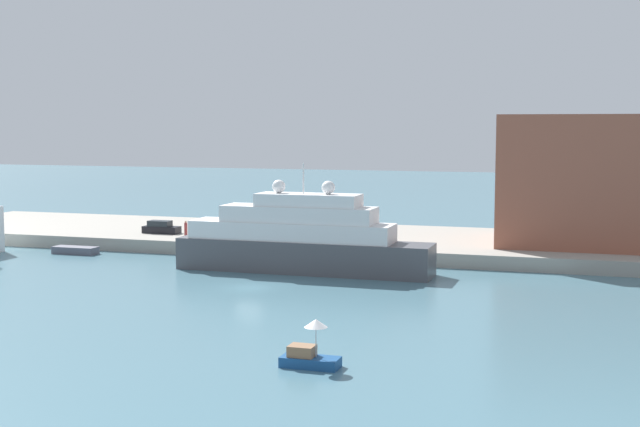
# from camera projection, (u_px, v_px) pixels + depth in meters

# --- Properties ---
(ground) EXTENTS (400.00, 400.00, 0.00)m
(ground) POSITION_uv_depth(u_px,v_px,m) (249.00, 288.00, 77.81)
(ground) COLOR slate
(quay_dock) EXTENTS (110.00, 23.66, 1.50)m
(quay_dock) POSITION_uv_depth(u_px,v_px,m) (338.00, 240.00, 104.10)
(quay_dock) COLOR gray
(quay_dock) RESTS_ON ground
(large_yacht) EXTENTS (25.71, 4.59, 10.84)m
(large_yacht) POSITION_uv_depth(u_px,v_px,m) (300.00, 240.00, 85.88)
(large_yacht) COLOR #4C4C51
(large_yacht) RESTS_ON ground
(small_motorboat) EXTENTS (3.55, 1.52, 2.96)m
(small_motorboat) POSITION_uv_depth(u_px,v_px,m) (309.00, 353.00, 52.19)
(small_motorboat) COLOR navy
(small_motorboat) RESTS_ON ground
(work_barge) EXTENTS (5.14, 1.82, 0.82)m
(work_barge) POSITION_uv_depth(u_px,v_px,m) (75.00, 250.00, 98.20)
(work_barge) COLOR #595966
(work_barge) RESTS_ON ground
(harbor_building) EXTENTS (19.82, 14.67, 14.12)m
(harbor_building) POSITION_uv_depth(u_px,v_px,m) (595.00, 180.00, 94.56)
(harbor_building) COLOR #93513D
(harbor_building) RESTS_ON quay_dock
(parked_car) EXTENTS (4.50, 1.69, 1.52)m
(parked_car) POSITION_uv_depth(u_px,v_px,m) (161.00, 228.00, 104.86)
(parked_car) COLOR black
(parked_car) RESTS_ON quay_dock
(person_figure) EXTENTS (0.36, 0.36, 1.80)m
(person_figure) POSITION_uv_depth(u_px,v_px,m) (186.00, 229.00, 102.36)
(person_figure) COLOR maroon
(person_figure) RESTS_ON quay_dock
(mooring_bollard) EXTENTS (0.51, 0.51, 0.82)m
(mooring_bollard) POSITION_uv_depth(u_px,v_px,m) (356.00, 243.00, 92.83)
(mooring_bollard) COLOR black
(mooring_bollard) RESTS_ON quay_dock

